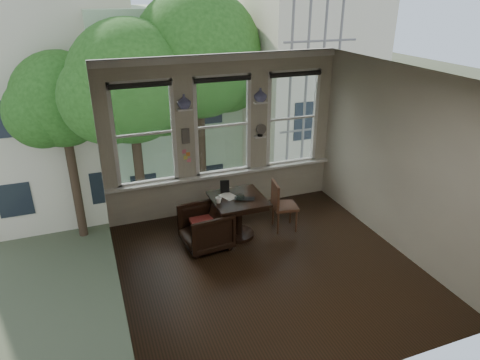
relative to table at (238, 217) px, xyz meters
name	(u,v)px	position (x,y,z in m)	size (l,w,h in m)	color
ground	(269,267)	(0.12, -1.08, -0.38)	(4.50, 4.50, 0.00)	black
ceiling	(275,76)	(0.12, -1.08, 2.62)	(4.50, 4.50, 0.00)	silver
wall_back	(222,136)	(0.12, 1.17, 1.12)	(4.50, 4.50, 0.00)	beige
wall_front	(366,268)	(0.12, -3.33, 1.12)	(4.50, 4.50, 0.00)	beige
wall_left	(110,206)	(-2.13, -1.08, 1.12)	(4.50, 4.50, 0.00)	beige
wall_right	(399,161)	(2.37, -1.08, 1.12)	(4.50, 4.50, 0.00)	beige
window_left	(144,134)	(-1.33, 1.17, 1.32)	(1.10, 0.12, 1.90)	white
window_center	(222,125)	(0.12, 1.17, 1.32)	(1.10, 0.12, 1.90)	white
window_right	(292,118)	(1.57, 1.17, 1.32)	(1.10, 0.12, 1.90)	white
shelf_left	(184,109)	(-0.61, 1.07, 1.73)	(0.26, 0.16, 0.03)	white
shelf_right	(260,102)	(0.84, 1.07, 1.73)	(0.26, 0.16, 0.03)	white
intercom	(186,136)	(-0.61, 1.10, 1.23)	(0.14, 0.06, 0.28)	#59544F
sticky_notes	(186,154)	(-0.61, 1.11, 0.88)	(0.16, 0.01, 0.24)	pink
desk_fan	(260,132)	(0.84, 1.05, 1.16)	(0.20, 0.20, 0.24)	#59544F
vase_left	(184,101)	(-0.61, 1.07, 1.86)	(0.24, 0.24, 0.25)	silver
vase_right	(260,95)	(0.84, 1.07, 1.86)	(0.24, 0.24, 0.25)	silver
table	(238,217)	(0.00, 0.00, 0.00)	(0.90, 0.90, 0.75)	black
armchair_left	(205,228)	(-0.63, -0.12, -0.02)	(0.76, 0.78, 0.71)	black
cushion_red	(205,223)	(-0.63, -0.12, 0.08)	(0.45, 0.45, 0.06)	maroon
side_chair_right	(285,206)	(0.88, -0.05, 0.09)	(0.42, 0.42, 0.92)	#452618
laptop	(244,200)	(0.06, -0.15, 0.39)	(0.34, 0.22, 0.03)	black
mug	(219,200)	(-0.37, -0.06, 0.43)	(0.11, 0.11, 0.10)	white
drinking_glass	(240,198)	(0.00, -0.10, 0.43)	(0.14, 0.14, 0.11)	white
tablet	(225,186)	(-0.14, 0.30, 0.48)	(0.16, 0.02, 0.22)	black
papers	(228,196)	(-0.13, 0.12, 0.38)	(0.22, 0.30, 0.00)	silver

